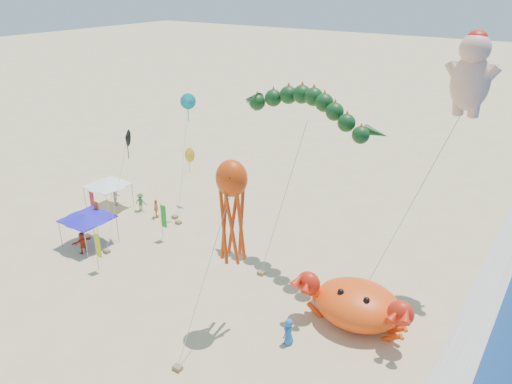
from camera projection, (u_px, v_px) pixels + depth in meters
ground at (264, 300)px, 32.67m from camera, size 320.00×320.00×0.00m
foam_strip at (453, 375)px, 26.52m from camera, size 320.00×320.00×0.00m
crab_inflatable at (357, 303)px, 30.01m from camera, size 7.15×4.58×3.13m
dragon_kite at (306, 112)px, 32.96m from camera, size 10.89×5.24×12.40m
cherub_kite at (471, 72)px, 28.78m from camera, size 4.83×7.16×16.73m
octopus_kite at (232, 204)px, 27.53m from camera, size 1.82×6.08×10.49m
canopy_blue at (87, 216)px, 38.47m from camera, size 3.61×3.61×2.71m
canopy_white at (107, 183)px, 44.62m from camera, size 3.52×3.52×2.71m
feather_flags at (112, 219)px, 39.03m from camera, size 7.36×6.01×3.20m
beachgoers at (136, 225)px, 40.58m from camera, size 23.84×9.11×1.83m
small_kites at (168, 142)px, 41.08m from camera, size 2.88×10.41×10.76m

